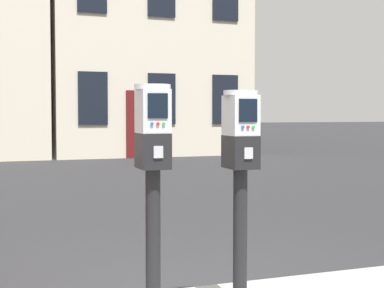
# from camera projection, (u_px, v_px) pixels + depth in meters

# --- Properties ---
(parking_meter_near_kerb) EXTENTS (0.23, 0.26, 1.41)m
(parking_meter_near_kerb) POSITION_uv_depth(u_px,v_px,m) (153.00, 158.00, 3.58)
(parking_meter_near_kerb) COLOR black
(parking_meter_near_kerb) RESTS_ON sidewalk_slab
(parking_meter_twin_adjacent) EXTENTS (0.23, 0.26, 1.38)m
(parking_meter_twin_adjacent) POSITION_uv_depth(u_px,v_px,m) (240.00, 159.00, 3.79)
(parking_meter_twin_adjacent) COLOR black
(parking_meter_twin_adjacent) RESTS_ON sidewalk_slab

